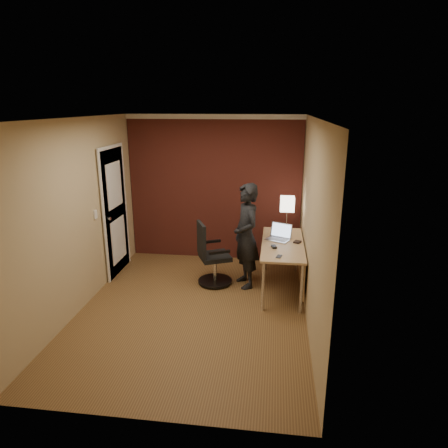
{
  "coord_description": "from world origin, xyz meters",
  "views": [
    {
      "loc": [
        1.03,
        -4.74,
        2.66
      ],
      "look_at": [
        0.35,
        0.55,
        1.05
      ],
      "focal_mm": 32.0,
      "sensor_mm": 36.0,
      "label": 1
    }
  ],
  "objects": [
    {
      "name": "room",
      "position": [
        -0.27,
        1.54,
        1.37
      ],
      "size": [
        4.0,
        4.0,
        4.0
      ],
      "color": "brown",
      "rests_on": "ground"
    },
    {
      "name": "desk",
      "position": [
        1.25,
        0.77,
        0.6
      ],
      "size": [
        0.6,
        1.5,
        0.73
      ],
      "color": "tan",
      "rests_on": "ground"
    },
    {
      "name": "desk_lamp",
      "position": [
        1.24,
        1.42,
        1.15
      ],
      "size": [
        0.22,
        0.22,
        0.54
      ],
      "color": "silver",
      "rests_on": "desk"
    },
    {
      "name": "laptop",
      "position": [
        1.13,
        0.94,
        0.79
      ],
      "size": [
        0.41,
        0.37,
        0.23
      ],
      "color": "silver",
      "rests_on": "desk"
    },
    {
      "name": "mouse",
      "position": [
        1.05,
        0.54,
        0.75
      ],
      "size": [
        0.09,
        0.11,
        0.03
      ],
      "primitive_type": "cube",
      "rotation": [
        0.0,
        0.0,
        0.3
      ],
      "color": "black",
      "rests_on": "desk"
    },
    {
      "name": "phone",
      "position": [
        1.12,
        0.21,
        0.73
      ],
      "size": [
        0.09,
        0.13,
        0.01
      ],
      "primitive_type": "cube",
      "rotation": [
        0.0,
        0.0,
        -0.28
      ],
      "color": "black",
      "rests_on": "desk"
    },
    {
      "name": "wallet",
      "position": [
        1.39,
        0.81,
        0.74
      ],
      "size": [
        0.13,
        0.14,
        0.02
      ],
      "primitive_type": "cube",
      "rotation": [
        0.0,
        0.0,
        -0.4
      ],
      "color": "black",
      "rests_on": "desk"
    },
    {
      "name": "office_chair",
      "position": [
        0.12,
        0.82,
        0.43
      ],
      "size": [
        0.57,
        0.62,
        0.96
      ],
      "color": "black",
      "rests_on": "ground"
    },
    {
      "name": "person",
      "position": [
        0.64,
        0.84,
        0.79
      ],
      "size": [
        0.58,
        0.68,
        1.58
      ],
      "primitive_type": "imported",
      "rotation": [
        0.0,
        0.0,
        -1.14
      ],
      "color": "black",
      "rests_on": "ground"
    }
  ]
}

